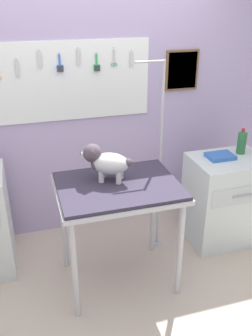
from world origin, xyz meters
TOP-DOWN VIEW (x-y plane):
  - ground at (0.00, 0.00)m, footprint 4.40×4.00m
  - rear_wall_panel at (0.00, 1.28)m, footprint 4.00×0.11m
  - grooming_table at (0.02, 0.35)m, footprint 0.93×0.71m
  - grooming_arm at (0.50, 0.72)m, footprint 0.30×0.11m
  - dog at (-0.05, 0.44)m, footprint 0.38×0.29m
  - cabinet_right at (1.15, 0.64)m, footprint 0.68×0.54m
  - soda_bottle at (1.31, 0.72)m, footprint 0.08×0.08m
  - supply_tray at (1.07, 0.68)m, footprint 0.24×0.18m

SIDE VIEW (x-z plane):
  - ground at x=0.00m, z-range -0.04..0.00m
  - cabinet_right at x=1.15m, z-range 0.00..0.85m
  - grooming_table at x=0.02m, z-range 0.36..1.27m
  - grooming_arm at x=0.50m, z-range -0.06..1.69m
  - supply_tray at x=1.07m, z-range 0.85..0.89m
  - soda_bottle at x=1.31m, z-range 0.85..1.09m
  - dog at x=-0.05m, z-range 0.92..1.21m
  - rear_wall_panel at x=0.00m, z-range 0.01..2.31m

